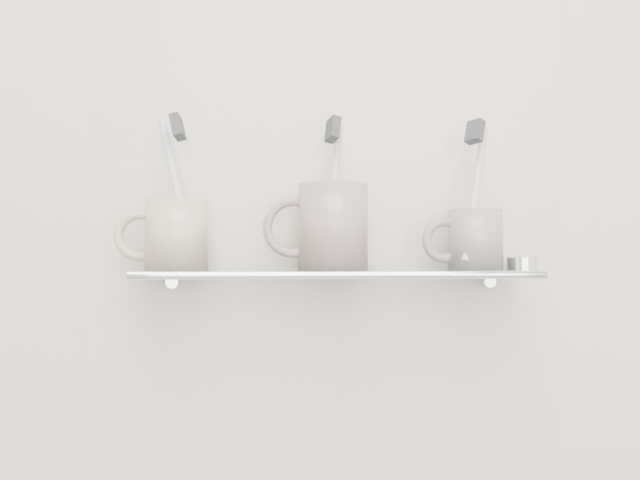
{
  "coord_description": "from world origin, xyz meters",
  "views": [
    {
      "loc": [
        -0.1,
        0.14,
        1.11
      ],
      "look_at": [
        -0.02,
        1.04,
        1.14
      ],
      "focal_mm": 40.0,
      "sensor_mm": 36.0,
      "label": 1
    }
  ],
  "objects": [
    {
      "name": "mug_center",
      "position": [
        -0.0,
        1.04,
        1.16
      ],
      "size": [
        0.1,
        0.1,
        0.11
      ],
      "primitive_type": "cylinder",
      "rotation": [
        0.0,
        0.0,
        -0.14
      ],
      "color": "silver",
      "rests_on": "shelf_glass"
    },
    {
      "name": "toothbrush_center",
      "position": [
        -0.0,
        1.04,
        1.2
      ],
      "size": [
        0.04,
        0.07,
        0.18
      ],
      "primitive_type": "cylinder",
      "rotation": [
        -0.25,
        0.21,
        0.29
      ],
      "color": "#B4B6B9",
      "rests_on": "mug_center"
    },
    {
      "name": "bristles_right",
      "position": [
        0.18,
        1.04,
        1.28
      ],
      "size": [
        0.03,
        0.03,
        0.03
      ],
      "primitive_type": "cube",
      "rotation": [
        -0.11,
        0.34,
        0.57
      ],
      "color": "#33373A",
      "rests_on": "toothbrush_right"
    },
    {
      "name": "toothbrush_right",
      "position": [
        0.18,
        1.04,
        1.2
      ],
      "size": [
        0.06,
        0.07,
        0.18
      ],
      "primitive_type": "cylinder",
      "rotation": [
        -0.11,
        0.34,
        0.57
      ],
      "color": "silver",
      "rests_on": "mug_right"
    },
    {
      "name": "mug_center_handle",
      "position": [
        -0.05,
        1.04,
        1.16
      ],
      "size": [
        0.08,
        0.01,
        0.08
      ],
      "primitive_type": "torus",
      "rotation": [
        1.57,
        0.0,
        0.0
      ],
      "color": "silver",
      "rests_on": "mug_center"
    },
    {
      "name": "mug_left_handle",
      "position": [
        -0.25,
        1.04,
        1.14
      ],
      "size": [
        0.06,
        0.01,
        0.06
      ],
      "primitive_type": "torus",
      "rotation": [
        1.57,
        0.0,
        0.0
      ],
      "color": "beige",
      "rests_on": "mug_left"
    },
    {
      "name": "mug_right_handle",
      "position": [
        0.14,
        1.04,
        1.14
      ],
      "size": [
        0.06,
        0.01,
        0.06
      ],
      "primitive_type": "torus",
      "rotation": [
        1.57,
        0.0,
        0.0
      ],
      "color": "silver",
      "rests_on": "mug_right"
    },
    {
      "name": "wall_back",
      "position": [
        0.0,
        1.1,
        1.25
      ],
      "size": [
        2.5,
        0.0,
        2.5
      ],
      "primitive_type": "plane",
      "rotation": [
        1.57,
        0.0,
        0.0
      ],
      "color": "beige",
      "rests_on": "ground"
    },
    {
      "name": "shelf_rail",
      "position": [
        0.0,
        0.98,
        1.1
      ],
      "size": [
        0.5,
        0.01,
        0.01
      ],
      "primitive_type": "cylinder",
      "rotation": [
        0.0,
        1.57,
        0.0
      ],
      "color": "silver",
      "rests_on": "shelf_glass"
    },
    {
      "name": "bracket_left",
      "position": [
        -0.21,
        1.09,
        1.09
      ],
      "size": [
        0.02,
        0.03,
        0.02
      ],
      "primitive_type": "cylinder",
      "rotation": [
        1.57,
        0.0,
        0.0
      ],
      "color": "silver",
      "rests_on": "wall_back"
    },
    {
      "name": "shelf_glass",
      "position": [
        0.0,
        1.04,
        1.1
      ],
      "size": [
        0.5,
        0.12,
        0.01
      ],
      "primitive_type": "cube",
      "color": "silver",
      "rests_on": "wall_back"
    },
    {
      "name": "mug_right",
      "position": [
        0.18,
        1.04,
        1.14
      ],
      "size": [
        0.08,
        0.08,
        0.08
      ],
      "primitive_type": "cylinder",
      "rotation": [
        0.0,
        0.0,
        -0.22
      ],
      "color": "silver",
      "rests_on": "shelf_glass"
    },
    {
      "name": "mug_left",
      "position": [
        -0.2,
        1.04,
        1.14
      ],
      "size": [
        0.1,
        0.1,
        0.09
      ],
      "primitive_type": "cylinder",
      "rotation": [
        0.0,
        0.0,
        0.37
      ],
      "color": "beige",
      "rests_on": "shelf_glass"
    },
    {
      "name": "bracket_right",
      "position": [
        0.21,
        1.09,
        1.09
      ],
      "size": [
        0.02,
        0.03,
        0.02
      ],
      "primitive_type": "cylinder",
      "rotation": [
        1.57,
        0.0,
        0.0
      ],
      "color": "silver",
      "rests_on": "wall_back"
    },
    {
      "name": "chrome_cap",
      "position": [
        0.24,
        1.04,
        1.11
      ],
      "size": [
        0.04,
        0.04,
        0.02
      ],
      "primitive_type": "cylinder",
      "color": "silver",
      "rests_on": "shelf_glass"
    },
    {
      "name": "bristles_center",
      "position": [
        -0.0,
        1.04,
        1.28
      ],
      "size": [
        0.02,
        0.03,
        0.04
      ],
      "primitive_type": "cube",
      "rotation": [
        -0.25,
        0.21,
        0.29
      ],
      "color": "#33373A",
      "rests_on": "toothbrush_center"
    },
    {
      "name": "bristles_left",
      "position": [
        -0.2,
        1.04,
        1.28
      ],
      "size": [
        0.02,
        0.03,
        0.04
      ],
      "primitive_type": "cube",
      "rotation": [
        -0.24,
        -0.27,
        -0.11
      ],
      "color": "#33373A",
      "rests_on": "toothbrush_left"
    },
    {
      "name": "toothbrush_left",
      "position": [
        -0.2,
        1.04,
        1.2
      ],
      "size": [
        0.05,
        0.06,
        0.18
      ],
      "primitive_type": "cylinder",
      "rotation": [
        -0.24,
        -0.27,
        -0.11
      ],
      "color": "silver",
      "rests_on": "mug_left"
    }
  ]
}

